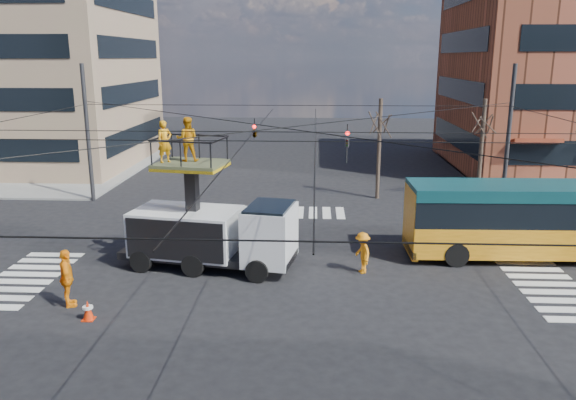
{
  "coord_description": "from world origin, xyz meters",
  "views": [
    {
      "loc": [
        1.21,
        -19.85,
        8.33
      ],
      "look_at": [
        0.18,
        1.16,
        2.97
      ],
      "focal_mm": 35.0,
      "sensor_mm": 36.0,
      "label": 1
    }
  ],
  "objects_px": {
    "utility_truck": "(212,219)",
    "flagger": "(362,253)",
    "city_bus": "(550,219)",
    "worker_ground": "(67,278)",
    "traffic_cone": "(88,310)"
  },
  "relations": [
    {
      "from": "utility_truck",
      "to": "flagger",
      "type": "relative_size",
      "value": 4.38
    },
    {
      "from": "utility_truck",
      "to": "worker_ground",
      "type": "xyz_separation_m",
      "value": [
        -4.3,
        -3.97,
        -0.99
      ]
    },
    {
      "from": "traffic_cone",
      "to": "worker_ground",
      "type": "xyz_separation_m",
      "value": [
        -1.07,
        0.98,
        0.69
      ]
    },
    {
      "from": "flagger",
      "to": "city_bus",
      "type": "bearing_deg",
      "value": 86.53
    },
    {
      "from": "worker_ground",
      "to": "flagger",
      "type": "distance_m",
      "value": 10.94
    },
    {
      "from": "worker_ground",
      "to": "traffic_cone",
      "type": "bearing_deg",
      "value": -157.15
    },
    {
      "from": "city_bus",
      "to": "traffic_cone",
      "type": "xyz_separation_m",
      "value": [
        -17.27,
        -6.73,
        -1.39
      ]
    },
    {
      "from": "utility_truck",
      "to": "city_bus",
      "type": "distance_m",
      "value": 14.15
    },
    {
      "from": "traffic_cone",
      "to": "worker_ground",
      "type": "height_order",
      "value": "worker_ground"
    },
    {
      "from": "city_bus",
      "to": "worker_ground",
      "type": "xyz_separation_m",
      "value": [
        -18.34,
        -5.75,
        -0.7
      ]
    },
    {
      "from": "city_bus",
      "to": "worker_ground",
      "type": "distance_m",
      "value": 19.23
    },
    {
      "from": "city_bus",
      "to": "traffic_cone",
      "type": "relative_size",
      "value": 17.84
    },
    {
      "from": "worker_ground",
      "to": "flagger",
      "type": "bearing_deg",
      "value": -95.16
    },
    {
      "from": "utility_truck",
      "to": "flagger",
      "type": "bearing_deg",
      "value": 6.52
    },
    {
      "from": "traffic_cone",
      "to": "flagger",
      "type": "height_order",
      "value": "flagger"
    }
  ]
}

